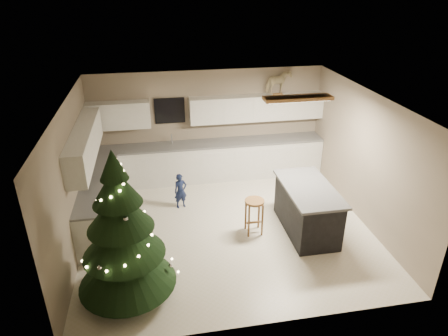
# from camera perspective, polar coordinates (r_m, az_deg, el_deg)

# --- Properties ---
(ground_plane) EXTENTS (5.50, 5.50, 0.00)m
(ground_plane) POSITION_cam_1_polar(r_m,az_deg,el_deg) (8.03, 0.45, -8.48)
(ground_plane) COLOR beige
(room_shell) EXTENTS (5.52, 5.02, 2.61)m
(room_shell) POSITION_cam_1_polar(r_m,az_deg,el_deg) (7.20, 0.67, 3.13)
(room_shell) COLOR gray
(room_shell) RESTS_ON ground_plane
(cabinetry) EXTENTS (5.50, 3.20, 2.00)m
(cabinetry) POSITION_cam_1_polar(r_m,az_deg,el_deg) (9.00, -7.19, 0.85)
(cabinetry) COLOR silver
(cabinetry) RESTS_ON ground_plane
(island) EXTENTS (0.90, 1.70, 0.95)m
(island) POSITION_cam_1_polar(r_m,az_deg,el_deg) (7.88, 11.76, -5.70)
(island) COLOR black
(island) RESTS_ON ground_plane
(bar_stool) EXTENTS (0.37, 0.37, 0.71)m
(bar_stool) POSITION_cam_1_polar(r_m,az_deg,el_deg) (7.64, 4.35, -5.76)
(bar_stool) COLOR brown
(bar_stool) RESTS_ON ground_plane
(christmas_tree) EXTENTS (1.54, 1.49, 2.47)m
(christmas_tree) POSITION_cam_1_polar(r_m,az_deg,el_deg) (6.15, -14.24, -9.96)
(christmas_tree) COLOR #3F2816
(christmas_tree) RESTS_ON ground_plane
(toddler) EXTENTS (0.32, 0.26, 0.78)m
(toddler) POSITION_cam_1_polar(r_m,az_deg,el_deg) (8.56, -6.23, -3.29)
(toddler) COLOR #0F1236
(toddler) RESTS_ON ground_plane
(rocking_horse) EXTENTS (0.69, 0.52, 0.55)m
(rocking_horse) POSITION_cam_1_polar(r_m,az_deg,el_deg) (9.57, 7.75, 12.04)
(rocking_horse) COLOR brown
(rocking_horse) RESTS_ON cabinetry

